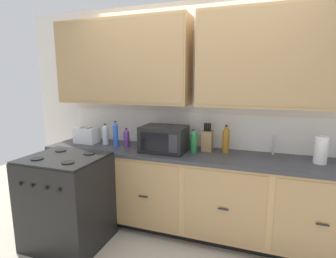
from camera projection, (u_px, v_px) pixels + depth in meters
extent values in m
plane|color=#B2A893|center=(181.00, 245.00, 2.72)|extent=(8.32, 8.32, 0.00)
cube|color=white|center=(197.00, 116.00, 3.07)|extent=(4.53, 0.05, 2.55)
cube|color=white|center=(196.00, 130.00, 3.07)|extent=(3.33, 0.01, 0.40)
cube|color=tan|center=(122.00, 62.00, 3.05)|extent=(1.61, 0.34, 0.95)
cube|color=#A58052|center=(115.00, 61.00, 2.89)|extent=(1.58, 0.01, 0.89)
cube|color=tan|center=(282.00, 58.00, 2.50)|extent=(1.61, 0.34, 0.95)
cube|color=#A58052|center=(283.00, 57.00, 2.34)|extent=(1.58, 0.01, 0.89)
cube|color=black|center=(189.00, 225.00, 3.02)|extent=(3.26, 0.48, 0.10)
cube|color=tan|center=(189.00, 190.00, 2.91)|extent=(3.33, 0.60, 0.78)
cube|color=#A88354|center=(78.00, 185.00, 3.03)|extent=(0.77, 0.01, 0.72)
cube|color=black|center=(77.00, 186.00, 3.02)|extent=(0.10, 0.01, 0.01)
cube|color=#A88354|center=(143.00, 196.00, 2.76)|extent=(0.77, 0.01, 0.72)
cube|color=black|center=(143.00, 197.00, 2.75)|extent=(0.10, 0.01, 0.01)
cube|color=#A88354|center=(223.00, 208.00, 2.49)|extent=(0.77, 0.01, 0.72)
cube|color=black|center=(223.00, 209.00, 2.48)|extent=(0.10, 0.01, 0.01)
cube|color=#A88354|center=(322.00, 223.00, 2.22)|extent=(0.77, 0.01, 0.72)
cube|color=black|center=(323.00, 225.00, 2.21)|extent=(0.10, 0.01, 0.01)
cube|color=#333338|center=(190.00, 154.00, 2.84)|extent=(3.36, 0.63, 0.04)
cube|color=#A8AAAF|center=(273.00, 161.00, 2.59)|extent=(0.56, 0.38, 0.02)
cube|color=black|center=(67.00, 201.00, 2.69)|extent=(0.76, 0.66, 0.92)
cube|color=black|center=(64.00, 157.00, 2.61)|extent=(0.74, 0.65, 0.02)
cylinder|color=black|center=(37.00, 159.00, 2.52)|extent=(0.12, 0.12, 0.01)
cylinder|color=black|center=(68.00, 163.00, 2.40)|extent=(0.12, 0.12, 0.01)
cylinder|color=black|center=(61.00, 151.00, 2.81)|extent=(0.12, 0.12, 0.01)
cylinder|color=black|center=(89.00, 154.00, 2.70)|extent=(0.12, 0.12, 0.01)
cylinder|color=black|center=(20.00, 184.00, 2.39)|extent=(0.03, 0.02, 0.03)
cylinder|color=black|center=(32.00, 186.00, 2.35)|extent=(0.03, 0.02, 0.03)
cylinder|color=black|center=(46.00, 188.00, 2.30)|extent=(0.03, 0.02, 0.03)
cylinder|color=black|center=(59.00, 190.00, 2.25)|extent=(0.03, 0.02, 0.03)
cube|color=black|center=(164.00, 139.00, 2.86)|extent=(0.48, 0.36, 0.28)
cube|color=black|center=(154.00, 142.00, 2.70)|extent=(0.31, 0.01, 0.19)
cube|color=#28282D|center=(173.00, 144.00, 2.64)|extent=(0.10, 0.01, 0.19)
cube|color=white|center=(87.00, 135.00, 3.27)|extent=(0.28, 0.18, 0.19)
cube|color=black|center=(83.00, 128.00, 3.27)|extent=(0.02, 0.13, 0.01)
cube|color=black|center=(90.00, 128.00, 3.24)|extent=(0.02, 0.13, 0.01)
cube|color=#9C794E|center=(207.00, 141.00, 2.90)|extent=(0.11, 0.14, 0.22)
cylinder|color=black|center=(205.00, 127.00, 2.87)|extent=(0.02, 0.02, 0.09)
cylinder|color=black|center=(207.00, 127.00, 2.87)|extent=(0.02, 0.02, 0.09)
cylinder|color=black|center=(208.00, 127.00, 2.86)|extent=(0.02, 0.02, 0.09)
cylinder|color=black|center=(210.00, 127.00, 2.85)|extent=(0.02, 0.02, 0.09)
cylinder|color=#B2B5BA|center=(273.00, 145.00, 2.74)|extent=(0.02, 0.02, 0.20)
cylinder|color=white|center=(321.00, 150.00, 2.44)|extent=(0.12, 0.12, 0.26)
cylinder|color=blue|center=(116.00, 136.00, 3.07)|extent=(0.06, 0.06, 0.25)
cone|color=blue|center=(115.00, 123.00, 3.04)|extent=(0.06, 0.06, 0.06)
cylinder|color=black|center=(115.00, 121.00, 3.04)|extent=(0.02, 0.02, 0.02)
cylinder|color=#663384|center=(127.00, 139.00, 3.08)|extent=(0.07, 0.07, 0.18)
cone|color=#663384|center=(126.00, 130.00, 3.06)|extent=(0.06, 0.06, 0.04)
cylinder|color=black|center=(126.00, 129.00, 3.06)|extent=(0.02, 0.02, 0.02)
cylinder|color=#237A38|center=(194.00, 143.00, 2.81)|extent=(0.07, 0.07, 0.21)
cone|color=#237A38|center=(194.00, 132.00, 2.79)|extent=(0.07, 0.07, 0.05)
cylinder|color=black|center=(194.00, 130.00, 2.79)|extent=(0.03, 0.03, 0.02)
cylinder|color=silver|center=(105.00, 136.00, 3.20)|extent=(0.08, 0.08, 0.20)
cone|color=silver|center=(105.00, 126.00, 3.18)|extent=(0.07, 0.07, 0.05)
cylinder|color=black|center=(105.00, 124.00, 3.17)|extent=(0.03, 0.03, 0.02)
cylinder|color=#9E6619|center=(226.00, 142.00, 2.82)|extent=(0.07, 0.07, 0.24)
cone|color=#9E6619|center=(226.00, 128.00, 2.79)|extent=(0.07, 0.07, 0.06)
cylinder|color=black|center=(226.00, 126.00, 2.78)|extent=(0.03, 0.03, 0.02)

